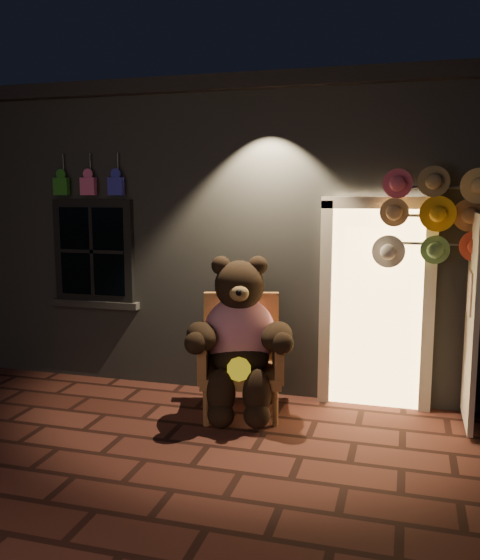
% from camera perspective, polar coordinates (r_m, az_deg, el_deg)
% --- Properties ---
extents(ground, '(60.00, 60.00, 0.00)m').
position_cam_1_polar(ground, '(5.48, -3.10, -15.62)').
color(ground, '#52271F').
rests_on(ground, ground).
extents(shop_building, '(7.30, 5.95, 3.51)m').
position_cam_1_polar(shop_building, '(8.88, 5.24, 5.20)').
color(shop_building, slate).
rests_on(shop_building, ground).
extents(wicker_armchair, '(0.97, 0.92, 1.20)m').
position_cam_1_polar(wicker_armchair, '(6.09, 0.10, -7.16)').
color(wicker_armchair, '#B17E44').
rests_on(wicker_armchair, ground).
extents(teddy_bear, '(1.12, 1.00, 1.59)m').
position_cam_1_polar(teddy_bear, '(5.89, -0.06, -5.55)').
color(teddy_bear, '#C51540').
rests_on(teddy_bear, ground).
extents(hat_rack, '(1.41, 0.22, 2.48)m').
position_cam_1_polar(hat_rack, '(6.02, 19.88, 5.55)').
color(hat_rack, '#59595E').
rests_on(hat_rack, ground).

